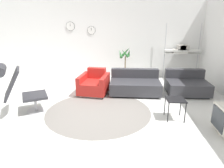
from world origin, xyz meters
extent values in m
plane|color=silver|center=(0.00, 0.00, 0.00)|extent=(12.00, 12.00, 0.00)
cube|color=white|center=(0.00, 3.21, 1.40)|extent=(12.00, 0.06, 2.80)
cylinder|color=black|center=(-1.29, 3.17, 1.85)|extent=(0.32, 0.01, 0.32)
cylinder|color=white|center=(-1.29, 3.17, 1.85)|extent=(0.30, 0.02, 0.30)
cube|color=black|center=(-1.29, 3.16, 1.89)|extent=(0.01, 0.01, 0.09)
cylinder|color=black|center=(-0.52, 3.17, 1.71)|extent=(0.30, 0.01, 0.30)
cylinder|color=white|center=(-0.52, 3.17, 1.71)|extent=(0.28, 0.02, 0.28)
cube|color=black|center=(-0.52, 3.16, 1.75)|extent=(0.01, 0.01, 0.08)
cylinder|color=slate|center=(0.06, -0.03, 0.00)|extent=(2.45, 2.45, 0.01)
cylinder|color=#BCBCC1|center=(-1.40, -0.08, 0.01)|extent=(0.59, 0.59, 0.02)
cylinder|color=#BCBCC1|center=(-1.40, -0.08, 0.18)|extent=(0.06, 0.06, 0.32)
cube|color=#2D2D33|center=(-1.40, -0.08, 0.38)|extent=(0.73, 0.76, 0.06)
cube|color=#2D2D33|center=(-1.79, -0.28, 0.73)|extent=(0.60, 0.69, 0.66)
cylinder|color=#2D2D33|center=(-1.94, -0.35, 1.05)|extent=(0.42, 0.56, 0.20)
cube|color=silver|center=(-0.20, 1.15, 0.03)|extent=(0.73, 0.80, 0.06)
cube|color=red|center=(-0.20, 1.15, 0.22)|extent=(0.66, 0.94, 0.32)
cube|color=red|center=(-0.15, 1.50, 0.54)|extent=(0.56, 0.26, 0.32)
cube|color=red|center=(0.13, 1.11, 0.31)|extent=(0.24, 0.88, 0.50)
cube|color=red|center=(-0.52, 1.20, 0.31)|extent=(0.24, 0.88, 0.50)
cube|color=black|center=(0.99, 1.24, 0.03)|extent=(1.30, 0.82, 0.05)
cube|color=#333338|center=(0.99, 1.24, 0.22)|extent=(1.44, 0.97, 0.33)
cube|color=#333338|center=(1.00, 1.61, 0.52)|extent=(1.43, 0.23, 0.27)
cube|color=black|center=(2.49, 1.27, 0.03)|extent=(1.04, 0.82, 0.05)
cube|color=#333338|center=(2.49, 1.27, 0.22)|extent=(1.16, 0.96, 0.33)
cube|color=#333338|center=(2.50, 1.64, 0.52)|extent=(1.14, 0.22, 0.27)
cube|color=black|center=(1.75, -0.32, 0.45)|extent=(0.39, 0.39, 0.02)
cylinder|color=black|center=(1.57, -0.49, 0.22)|extent=(0.02, 0.02, 0.44)
cylinder|color=black|center=(1.92, -0.49, 0.22)|extent=(0.02, 0.02, 0.44)
cylinder|color=black|center=(1.57, -0.15, 0.22)|extent=(0.02, 0.02, 0.44)
cylinder|color=black|center=(1.92, -0.15, 0.22)|extent=(0.02, 0.02, 0.44)
cube|color=#282D33|center=(2.37, -0.90, 0.32)|extent=(0.02, 0.49, 0.40)
cylinder|color=silver|center=(0.72, 2.60, 0.13)|extent=(0.27, 0.27, 0.26)
cylinder|color=#382819|center=(0.72, 2.60, 0.25)|extent=(0.25, 0.25, 0.02)
cylinder|color=brown|center=(0.72, 2.60, 0.56)|extent=(0.04, 0.04, 0.60)
cone|color=#2D6B33|center=(0.84, 2.61, 0.98)|extent=(0.14, 0.33, 0.32)
cone|color=#2D6B33|center=(0.75, 2.72, 1.01)|extent=(0.34, 0.16, 0.36)
cone|color=#2D6B33|center=(0.55, 2.56, 0.96)|extent=(0.17, 0.41, 0.28)
cone|color=#2D6B33|center=(0.71, 2.49, 0.98)|extent=(0.31, 0.14, 0.31)
cylinder|color=#BCBCC1|center=(2.15, 3.01, 0.99)|extent=(0.03, 0.03, 1.97)
cylinder|color=#BCBCC1|center=(3.34, 3.01, 0.99)|extent=(0.03, 0.03, 1.97)
cube|color=white|center=(2.75, 2.89, 0.94)|extent=(1.25, 0.28, 0.02)
cube|color=white|center=(2.75, 2.89, 1.02)|extent=(1.25, 0.28, 0.02)
cube|color=white|center=(2.75, 2.89, 1.05)|extent=(1.25, 0.28, 0.02)
cube|color=beige|center=(2.66, 2.88, 1.02)|extent=(0.50, 0.24, 0.13)
cube|color=silver|center=(2.73, 2.88, 1.13)|extent=(0.20, 0.24, 0.19)
cube|color=#B7B2A8|center=(2.75, 2.88, 1.14)|extent=(0.40, 0.24, 0.17)
camera|label=1|loc=(0.59, -4.30, 2.03)|focal=32.00mm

